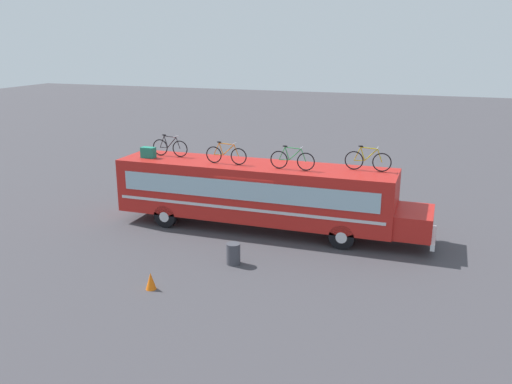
% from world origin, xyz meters
% --- Properties ---
extents(ground_plane, '(120.00, 120.00, 0.00)m').
position_xyz_m(ground_plane, '(0.00, 0.00, 0.00)').
color(ground_plane, '#423F44').
extents(bus, '(13.18, 2.50, 2.81)m').
position_xyz_m(bus, '(0.29, 0.00, 1.63)').
color(bus, red).
rests_on(bus, ground).
extents(luggage_bag_1, '(0.61, 0.34, 0.46)m').
position_xyz_m(luggage_bag_1, '(-4.73, -0.32, 3.04)').
color(luggage_bag_1, '#1E7F66').
rests_on(luggage_bag_1, bus).
extents(rooftop_bicycle_1, '(1.69, 0.44, 0.95)m').
position_xyz_m(rooftop_bicycle_1, '(-3.99, 0.28, 3.20)').
color(rooftop_bicycle_1, black).
rests_on(rooftop_bicycle_1, bus).
extents(rooftop_bicycle_2, '(1.79, 0.44, 0.92)m').
position_xyz_m(rooftop_bicycle_2, '(-1.10, -0.31, 3.19)').
color(rooftop_bicycle_2, black).
rests_on(rooftop_bicycle_2, bus).
extents(rooftop_bicycle_3, '(1.81, 0.44, 0.95)m').
position_xyz_m(rooftop_bicycle_3, '(1.75, -0.40, 3.20)').
color(rooftop_bicycle_3, black).
rests_on(rooftop_bicycle_3, bus).
extents(rooftop_bicycle_4, '(1.82, 0.44, 0.98)m').
position_xyz_m(rooftop_bicycle_4, '(4.58, 0.41, 3.21)').
color(rooftop_bicycle_4, black).
rests_on(rooftop_bicycle_4, bus).
extents(trash_bin, '(0.50, 0.50, 0.77)m').
position_xyz_m(trash_bin, '(0.57, -3.80, 0.39)').
color(trash_bin, '#3F3F47').
rests_on(trash_bin, ground).
extents(traffic_cone, '(0.34, 0.34, 0.57)m').
position_xyz_m(traffic_cone, '(-1.19, -6.59, 0.28)').
color(traffic_cone, orange).
rests_on(traffic_cone, ground).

